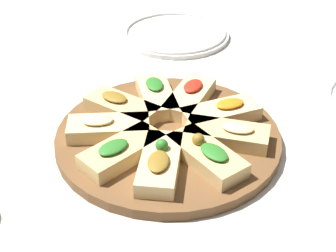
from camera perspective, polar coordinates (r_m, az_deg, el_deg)
name	(u,v)px	position (r m, az deg, el deg)	size (l,w,h in m)	color
ground_plane	(168,141)	(0.77, 0.00, -1.82)	(3.00, 3.00, 0.00)	silver
serving_board	(168,137)	(0.76, 0.00, -1.29)	(0.36, 0.36, 0.02)	brown
focaccia_slice_0	(190,97)	(0.82, 2.66, 3.54)	(0.12, 0.14, 0.03)	#E5C689
focaccia_slice_1	(156,95)	(0.83, -1.45, 3.74)	(0.14, 0.09, 0.03)	#E5C689
focaccia_slice_2	(122,107)	(0.80, -5.67, 2.29)	(0.14, 0.10, 0.03)	#DBB775
focaccia_slice_3	(108,128)	(0.75, -7.34, -0.20)	(0.11, 0.14, 0.03)	#E5C689
focaccia_slice_4	(122,151)	(0.70, -5.65, -3.05)	(0.08, 0.14, 0.03)	#DBB775
focaccia_slice_5	(160,162)	(0.67, -0.98, -4.45)	(0.14, 0.12, 0.04)	#E5C689
focaccia_slice_6	(206,155)	(0.69, 4.71, -3.50)	(0.13, 0.07, 0.04)	#DBB775
focaccia_slice_7	(227,134)	(0.73, 7.26, -0.99)	(0.13, 0.13, 0.03)	#DBB775
focaccia_slice_8	(221,113)	(0.78, 6.50, 1.57)	(0.07, 0.14, 0.03)	#E5C689
plate_left	(175,33)	(1.13, 0.90, 11.22)	(0.25, 0.25, 0.02)	white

